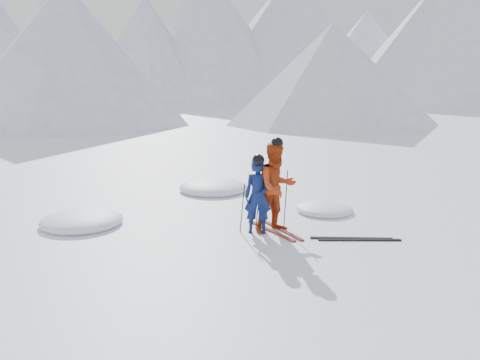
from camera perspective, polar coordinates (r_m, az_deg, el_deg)
name	(u,v)px	position (r m, az deg, el deg)	size (l,w,h in m)	color
ground	(323,226)	(11.58, 9.32, -5.15)	(160.00, 160.00, 0.00)	white
mountain_range	(178,33)	(46.37, -6.94, 16.09)	(106.15, 62.94, 15.53)	#B2BCD1
skier_blue	(258,196)	(10.79, 2.04, -1.85)	(0.58, 0.38, 1.60)	#0D194E
skier_red	(276,187)	(10.88, 4.11, -0.83)	(0.94, 0.74, 1.94)	#A8320D
pole_blue_left	(242,208)	(10.88, 0.26, -3.17)	(0.02, 0.02, 1.07)	black
pole_blue_right	(264,205)	(11.17, 2.71, -2.78)	(0.02, 0.02, 1.07)	black
pole_red_left	(259,201)	(11.06, 2.13, -2.32)	(0.02, 0.02, 1.29)	black
pole_red_right	(286,199)	(11.22, 5.15, -2.16)	(0.02, 0.02, 1.29)	black
ski_worn_left	(271,231)	(11.09, 3.47, -5.70)	(0.09, 1.70, 0.03)	black
ski_worn_right	(281,229)	(11.19, 4.60, -5.56)	(0.09, 1.70, 0.03)	black
ski_loose_a	(351,238)	(10.83, 12.38, -6.41)	(0.09, 1.70, 0.03)	black
ski_loose_b	(359,240)	(10.77, 13.27, -6.56)	(0.09, 1.70, 0.03)	black
snow_lumps	(188,205)	(13.29, -5.91, -2.79)	(7.33, 4.87, 0.44)	white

